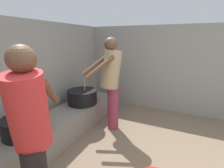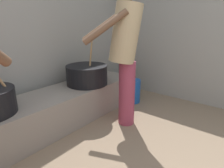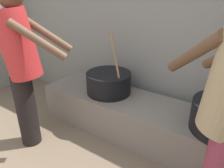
# 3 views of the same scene
# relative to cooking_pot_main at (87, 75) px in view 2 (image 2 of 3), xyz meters

# --- Properties ---
(hearth_ledge) EXTENTS (2.76, 0.60, 0.42)m
(hearth_ledge) POSITION_rel_cooking_pot_main_xyz_m (-0.62, 0.04, -0.34)
(hearth_ledge) COLOR slate
(hearth_ledge) RESTS_ON ground_plane
(cooking_pot_main) EXTENTS (0.56, 0.56, 0.72)m
(cooking_pot_main) POSITION_rel_cooking_pot_main_xyz_m (0.00, 0.00, 0.00)
(cooking_pot_main) COLOR black
(cooking_pot_main) RESTS_ON hearth_ledge
(cook_in_tan_shirt) EXTENTS (0.71, 0.70, 1.66)m
(cook_in_tan_shirt) POSITION_rel_cooking_pot_main_xyz_m (0.05, -0.59, 0.40)
(cook_in_tan_shirt) COLOR #8C3347
(cook_in_tan_shirt) RESTS_ON ground_plane
(bucket_blue_plastic) EXTENTS (0.27, 0.27, 0.37)m
(bucket_blue_plastic) POSITION_rel_cooking_pot_main_xyz_m (0.71, -0.29, -0.37)
(bucket_blue_plastic) COLOR #194C99
(bucket_blue_plastic) RESTS_ON ground_plane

